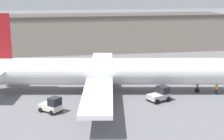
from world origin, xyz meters
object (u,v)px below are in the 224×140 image
object	(u,v)px
airplane	(105,72)
pushback_tug	(52,105)
ground_crew_worker	(217,89)
baggage_tug	(160,94)

from	to	relation	value
airplane	pushback_tug	distance (m)	11.01
airplane	ground_crew_worker	world-z (taller)	airplane
ground_crew_worker	baggage_tug	size ratio (longest dim) A/B	0.49
airplane	ground_crew_worker	xyz separation A→B (m)	(16.25, -3.61, -2.40)
ground_crew_worker	pushback_tug	xyz separation A→B (m)	(-24.23, -3.61, 0.05)
ground_crew_worker	baggage_tug	distance (m)	9.39
airplane	pushback_tug	size ratio (longest dim) A/B	13.86
ground_crew_worker	baggage_tug	xyz separation A→B (m)	(-9.26, -1.56, 0.08)
ground_crew_worker	pushback_tug	world-z (taller)	pushback_tug
airplane	baggage_tug	distance (m)	9.01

